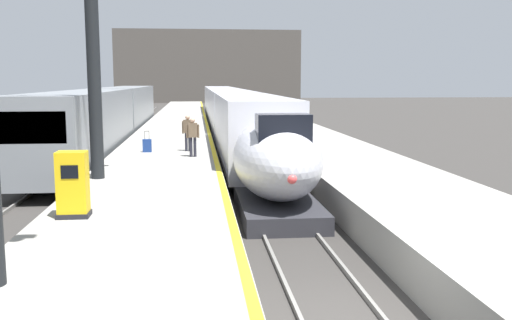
{
  "coord_description": "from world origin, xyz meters",
  "views": [
    {
      "loc": [
        -2.57,
        -9.61,
        4.34
      ],
      "look_at": [
        -0.67,
        8.29,
        1.8
      ],
      "focal_mm": 39.78,
      "sensor_mm": 36.0,
      "label": 1
    }
  ],
  "objects_px": {
    "highspeed_train_main": "(230,112)",
    "rolling_suitcase": "(147,146)",
    "passenger_mid_platform": "(193,134)",
    "ticket_machine_yellow": "(73,187)",
    "station_column_mid": "(91,3)",
    "passenger_near_edge": "(188,130)",
    "regional_train_adjacent": "(111,114)"
  },
  "relations": [
    {
      "from": "passenger_mid_platform",
      "to": "rolling_suitcase",
      "type": "height_order",
      "value": "passenger_mid_platform"
    },
    {
      "from": "passenger_mid_platform",
      "to": "highspeed_train_main",
      "type": "bearing_deg",
      "value": 81.35
    },
    {
      "from": "highspeed_train_main",
      "to": "passenger_near_edge",
      "type": "distance_m",
      "value": 16.13
    },
    {
      "from": "passenger_mid_platform",
      "to": "regional_train_adjacent",
      "type": "bearing_deg",
      "value": 111.85
    },
    {
      "from": "highspeed_train_main",
      "to": "rolling_suitcase",
      "type": "height_order",
      "value": "highspeed_train_main"
    },
    {
      "from": "passenger_mid_platform",
      "to": "ticket_machine_yellow",
      "type": "height_order",
      "value": "passenger_mid_platform"
    },
    {
      "from": "station_column_mid",
      "to": "passenger_near_edge",
      "type": "bearing_deg",
      "value": 67.62
    },
    {
      "from": "regional_train_adjacent",
      "to": "rolling_suitcase",
      "type": "relative_size",
      "value": 37.27
    },
    {
      "from": "regional_train_adjacent",
      "to": "station_column_mid",
      "type": "xyz_separation_m",
      "value": [
        2.2,
        -18.55,
        4.68
      ]
    },
    {
      "from": "passenger_mid_platform",
      "to": "ticket_machine_yellow",
      "type": "distance_m",
      "value": 11.04
    },
    {
      "from": "passenger_near_edge",
      "to": "ticket_machine_yellow",
      "type": "distance_m",
      "value": 12.94
    },
    {
      "from": "regional_train_adjacent",
      "to": "passenger_mid_platform",
      "type": "bearing_deg",
      "value": -68.15
    },
    {
      "from": "station_column_mid",
      "to": "ticket_machine_yellow",
      "type": "bearing_deg",
      "value": -86.38
    },
    {
      "from": "rolling_suitcase",
      "to": "passenger_near_edge",
      "type": "bearing_deg",
      "value": 5.49
    },
    {
      "from": "passenger_near_edge",
      "to": "ticket_machine_yellow",
      "type": "relative_size",
      "value": 1.06
    },
    {
      "from": "ticket_machine_yellow",
      "to": "regional_train_adjacent",
      "type": "bearing_deg",
      "value": 96.04
    },
    {
      "from": "passenger_near_edge",
      "to": "passenger_mid_platform",
      "type": "distance_m",
      "value": 2.03
    },
    {
      "from": "passenger_mid_platform",
      "to": "passenger_near_edge",
      "type": "bearing_deg",
      "value": 96.82
    },
    {
      "from": "highspeed_train_main",
      "to": "passenger_near_edge",
      "type": "relative_size",
      "value": 33.27
    },
    {
      "from": "passenger_near_edge",
      "to": "station_column_mid",
      "type": "bearing_deg",
      "value": -112.38
    },
    {
      "from": "highspeed_train_main",
      "to": "regional_train_adjacent",
      "type": "distance_m",
      "value": 9.24
    },
    {
      "from": "passenger_near_edge",
      "to": "rolling_suitcase",
      "type": "height_order",
      "value": "passenger_near_edge"
    },
    {
      "from": "station_column_mid",
      "to": "rolling_suitcase",
      "type": "bearing_deg",
      "value": 81.27
    },
    {
      "from": "station_column_mid",
      "to": "rolling_suitcase",
      "type": "relative_size",
      "value": 9.81
    },
    {
      "from": "ticket_machine_yellow",
      "to": "passenger_mid_platform",
      "type": "bearing_deg",
      "value": 75.14
    },
    {
      "from": "highspeed_train_main",
      "to": "station_column_mid",
      "type": "distance_m",
      "value": 24.23
    },
    {
      "from": "passenger_mid_platform",
      "to": "rolling_suitcase",
      "type": "bearing_deg",
      "value": 139.05
    },
    {
      "from": "rolling_suitcase",
      "to": "ticket_machine_yellow",
      "type": "xyz_separation_m",
      "value": [
        -0.72,
        -12.5,
        0.44
      ]
    },
    {
      "from": "station_column_mid",
      "to": "passenger_near_edge",
      "type": "relative_size",
      "value": 5.7
    },
    {
      "from": "passenger_near_edge",
      "to": "ticket_machine_yellow",
      "type": "height_order",
      "value": "passenger_near_edge"
    },
    {
      "from": "ticket_machine_yellow",
      "to": "rolling_suitcase",
      "type": "bearing_deg",
      "value": 86.71
    },
    {
      "from": "regional_train_adjacent",
      "to": "passenger_near_edge",
      "type": "distance_m",
      "value": 12.51
    }
  ]
}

